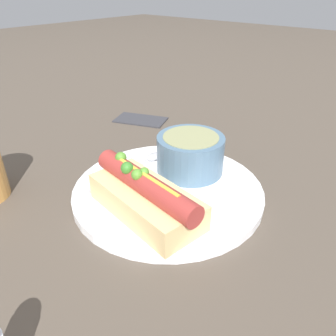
{
  "coord_description": "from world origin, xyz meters",
  "views": [
    {
      "loc": [
        0.26,
        -0.3,
        0.27
      ],
      "look_at": [
        0.0,
        0.0,
        0.04
      ],
      "focal_mm": 35.0,
      "sensor_mm": 36.0,
      "label": 1
    }
  ],
  "objects": [
    {
      "name": "spoon",
      "position": [
        -0.07,
        0.02,
        0.02
      ],
      "size": [
        0.02,
        0.15,
        0.01
      ],
      "rotation": [
        0.0,
        0.0,
        1.54
      ],
      "color": "#B7B7BC",
      "rests_on": "dinner_plate"
    },
    {
      "name": "dinner_plate",
      "position": [
        0.0,
        0.0,
        0.01
      ],
      "size": [
        0.27,
        0.27,
        0.01
      ],
      "color": "white",
      "rests_on": "ground_plane"
    },
    {
      "name": "ground_plane",
      "position": [
        0.0,
        0.0,
        0.0
      ],
      "size": [
        4.0,
        4.0,
        0.0
      ],
      "primitive_type": "plane",
      "color": "#4C4238"
    },
    {
      "name": "napkin",
      "position": [
        -0.24,
        0.18,
        0.0
      ],
      "size": [
        0.13,
        0.1,
        0.01
      ],
      "rotation": [
        0.0,
        0.0,
        0.39
      ],
      "color": "#333338",
      "rests_on": "ground_plane"
    },
    {
      "name": "hot_dog",
      "position": [
        0.02,
        -0.06,
        0.04
      ],
      "size": [
        0.18,
        0.09,
        0.07
      ],
      "rotation": [
        0.0,
        0.0,
        -0.14
      ],
      "color": "#E5C17F",
      "rests_on": "dinner_plate"
    },
    {
      "name": "soup_bowl",
      "position": [
        -0.01,
        0.06,
        0.04
      ],
      "size": [
        0.1,
        0.1,
        0.06
      ],
      "color": "slate",
      "rests_on": "dinner_plate"
    }
  ]
}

